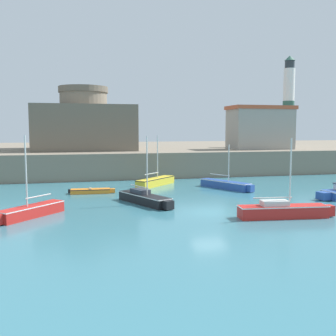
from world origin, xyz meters
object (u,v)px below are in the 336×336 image
(sailboat_yellow_6, at_px, (156,181))
(sailboat_red_3, at_px, (284,210))
(sailboat_blue_0, at_px, (226,184))
(sailboat_red_4, at_px, (31,211))
(sailboat_black_5, at_px, (145,198))
(fortress, at_px, (84,125))
(dinghy_orange_1, at_px, (91,191))
(lighthouse, at_px, (289,103))
(harbor_shed_near_wharf, at_px, (260,127))

(sailboat_yellow_6, bearing_deg, sailboat_red_3, -72.22)
(sailboat_blue_0, distance_m, sailboat_yellow_6, 7.38)
(sailboat_red_4, height_order, sailboat_black_5, sailboat_red_4)
(sailboat_red_3, bearing_deg, fortress, 110.74)
(dinghy_orange_1, distance_m, sailboat_yellow_6, 7.70)
(lighthouse, height_order, harbor_shed_near_wharf, lighthouse)
(sailboat_blue_0, distance_m, sailboat_red_3, 12.91)
(dinghy_orange_1, bearing_deg, harbor_shed_near_wharf, 30.66)
(sailboat_red_3, xyz_separation_m, sailboat_red_4, (-16.60, 4.07, -0.05))
(fortress, xyz_separation_m, harbor_shed_near_wharf, (24.00, -5.03, -0.28))
(sailboat_red_3, bearing_deg, harbor_shed_near_wharf, 66.73)
(dinghy_orange_1, distance_m, sailboat_red_3, 17.91)
(sailboat_yellow_6, distance_m, lighthouse, 31.78)
(sailboat_red_4, xyz_separation_m, sailboat_black_5, (8.34, 2.93, 0.02))
(sailboat_yellow_6, height_order, harbor_shed_near_wharf, harbor_shed_near_wharf)
(dinghy_orange_1, xyz_separation_m, sailboat_red_4, (-4.41, -9.06, 0.21))
(sailboat_red_3, distance_m, sailboat_yellow_6, 17.50)
(sailboat_red_3, distance_m, sailboat_red_4, 17.09)
(sailboat_blue_0, relative_size, sailboat_red_4, 1.08)
(sailboat_black_5, relative_size, sailboat_yellow_6, 1.16)
(sailboat_red_4, distance_m, sailboat_black_5, 8.84)
(dinghy_orange_1, xyz_separation_m, sailboat_red_3, (12.18, -13.13, 0.27))
(sailboat_black_5, relative_size, harbor_shed_near_wharf, 0.69)
(sailboat_blue_0, distance_m, sailboat_black_5, 10.94)
(sailboat_blue_0, xyz_separation_m, harbor_shed_near_wharf, (10.77, 14.45, 5.69))
(sailboat_blue_0, relative_size, fortress, 0.46)
(sailboat_red_4, bearing_deg, harbor_shed_near_wharf, 39.36)
(sailboat_blue_0, distance_m, harbor_shed_near_wharf, 18.90)
(dinghy_orange_1, xyz_separation_m, lighthouse, (31.93, 20.49, 9.84))
(harbor_shed_near_wharf, bearing_deg, sailboat_yellow_6, -148.06)
(sailboat_blue_0, bearing_deg, sailboat_yellow_6, 149.04)
(sailboat_red_4, bearing_deg, lighthouse, 39.11)
(lighthouse, bearing_deg, sailboat_red_4, -140.89)
(sailboat_blue_0, distance_m, sailboat_red_4, 19.66)
(fortress, relative_size, lighthouse, 0.92)
(dinghy_orange_1, relative_size, sailboat_black_5, 0.70)
(sailboat_yellow_6, height_order, lighthouse, lighthouse)
(sailboat_red_4, relative_size, fortress, 0.42)
(dinghy_orange_1, bearing_deg, sailboat_red_3, -47.14)
(fortress, xyz_separation_m, lighthouse, (32.00, 1.27, 3.67))
(sailboat_yellow_6, bearing_deg, sailboat_red_4, -131.79)
(fortress, bearing_deg, sailboat_black_5, -81.04)
(dinghy_orange_1, relative_size, fortress, 0.33)
(sailboat_blue_0, relative_size, sailboat_yellow_6, 1.14)
(sailboat_blue_0, height_order, sailboat_black_5, sailboat_black_5)
(fortress, bearing_deg, sailboat_red_4, -98.74)
(sailboat_blue_0, bearing_deg, harbor_shed_near_wharf, 53.30)
(harbor_shed_near_wharf, bearing_deg, sailboat_blue_0, -126.70)
(dinghy_orange_1, distance_m, sailboat_red_4, 10.08)
(sailboat_black_5, distance_m, sailboat_yellow_6, 10.09)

